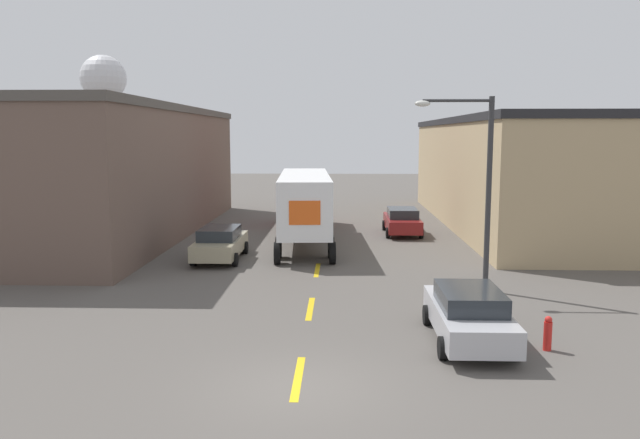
{
  "coord_description": "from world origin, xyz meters",
  "views": [
    {
      "loc": [
        1.0,
        -13.54,
        5.73
      ],
      "look_at": [
        0.08,
        13.68,
        2.04
      ],
      "focal_mm": 35.0,
      "sensor_mm": 36.0,
      "label": 1
    }
  ],
  "objects_px": {
    "semi_truck": "(305,199)",
    "fire_hydrant": "(548,333)",
    "parked_car_right_near": "(468,314)",
    "parked_car_right_far": "(402,221)",
    "parked_car_left_far": "(220,243)",
    "street_lamp": "(479,178)",
    "water_tower": "(103,80)"
  },
  "relations": [
    {
      "from": "parked_car_right_far",
      "to": "fire_hydrant",
      "type": "height_order",
      "value": "parked_car_right_far"
    },
    {
      "from": "water_tower",
      "to": "semi_truck",
      "type": "bearing_deg",
      "value": -56.49
    },
    {
      "from": "street_lamp",
      "to": "fire_hydrant",
      "type": "bearing_deg",
      "value": -84.93
    },
    {
      "from": "street_lamp",
      "to": "fire_hydrant",
      "type": "height_order",
      "value": "street_lamp"
    },
    {
      "from": "parked_car_left_far",
      "to": "street_lamp",
      "type": "height_order",
      "value": "street_lamp"
    },
    {
      "from": "semi_truck",
      "to": "parked_car_left_far",
      "type": "height_order",
      "value": "semi_truck"
    },
    {
      "from": "semi_truck",
      "to": "fire_hydrant",
      "type": "distance_m",
      "value": 19.3
    },
    {
      "from": "semi_truck",
      "to": "parked_car_right_near",
      "type": "relative_size",
      "value": 3.12
    },
    {
      "from": "parked_car_right_far",
      "to": "street_lamp",
      "type": "distance_m",
      "value": 13.83
    },
    {
      "from": "parked_car_right_near",
      "to": "parked_car_right_far",
      "type": "distance_m",
      "value": 19.08
    },
    {
      "from": "semi_truck",
      "to": "parked_car_left_far",
      "type": "distance_m",
      "value": 6.94
    },
    {
      "from": "parked_car_right_near",
      "to": "semi_truck",
      "type": "bearing_deg",
      "value": 108.14
    },
    {
      "from": "parked_car_right_near",
      "to": "fire_hydrant",
      "type": "height_order",
      "value": "parked_car_right_near"
    },
    {
      "from": "parked_car_right_far",
      "to": "semi_truck",
      "type": "bearing_deg",
      "value": -159.43
    },
    {
      "from": "parked_car_right_near",
      "to": "parked_car_right_far",
      "type": "xyz_separation_m",
      "value": [
        0.0,
        19.08,
        0.0
      ]
    },
    {
      "from": "semi_truck",
      "to": "water_tower",
      "type": "distance_m",
      "value": 47.17
    },
    {
      "from": "parked_car_right_near",
      "to": "street_lamp",
      "type": "distance_m",
      "value": 6.84
    },
    {
      "from": "parked_car_left_far",
      "to": "parked_car_right_near",
      "type": "distance_m",
      "value": 14.5
    },
    {
      "from": "semi_truck",
      "to": "street_lamp",
      "type": "height_order",
      "value": "street_lamp"
    },
    {
      "from": "parked_car_right_far",
      "to": "fire_hydrant",
      "type": "distance_m",
      "value": 19.86
    },
    {
      "from": "water_tower",
      "to": "fire_hydrant",
      "type": "height_order",
      "value": "water_tower"
    },
    {
      "from": "water_tower",
      "to": "street_lamp",
      "type": "relative_size",
      "value": 2.1
    },
    {
      "from": "semi_truck",
      "to": "water_tower",
      "type": "relative_size",
      "value": 1.0
    },
    {
      "from": "semi_truck",
      "to": "street_lamp",
      "type": "bearing_deg",
      "value": -61.52
    },
    {
      "from": "parked_car_left_far",
      "to": "fire_hydrant",
      "type": "relative_size",
      "value": 5.09
    },
    {
      "from": "parked_car_left_far",
      "to": "fire_hydrant",
      "type": "bearing_deg",
      "value": -46.95
    },
    {
      "from": "fire_hydrant",
      "to": "water_tower",
      "type": "bearing_deg",
      "value": 120.46
    },
    {
      "from": "parked_car_right_near",
      "to": "parked_car_left_far",
      "type": "bearing_deg",
      "value": 129.15
    },
    {
      "from": "street_lamp",
      "to": "parked_car_right_far",
      "type": "bearing_deg",
      "value": 96.05
    },
    {
      "from": "semi_truck",
      "to": "parked_car_right_far",
      "type": "xyz_separation_m",
      "value": [
        5.57,
        2.09,
        -1.49
      ]
    },
    {
      "from": "parked_car_left_far",
      "to": "street_lamp",
      "type": "xyz_separation_m",
      "value": [
        10.57,
        -5.49,
        3.42
      ]
    },
    {
      "from": "parked_car_left_far",
      "to": "parked_car_right_far",
      "type": "distance_m",
      "value": 12.05
    }
  ]
}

